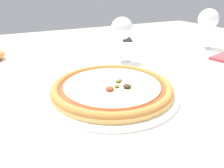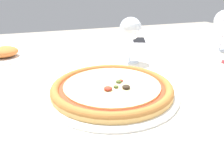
{
  "view_description": "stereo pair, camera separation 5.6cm",
  "coord_description": "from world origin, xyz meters",
  "views": [
    {
      "loc": [
        -0.34,
        -0.62,
        0.97
      ],
      "look_at": [
        -0.11,
        -0.16,
        0.75
      ],
      "focal_mm": 35.0,
      "sensor_mm": 36.0,
      "label": 1
    },
    {
      "loc": [
        -0.29,
        -0.64,
        0.97
      ],
      "look_at": [
        -0.11,
        -0.16,
        0.75
      ],
      "focal_mm": 35.0,
      "sensor_mm": 36.0,
      "label": 2
    }
  ],
  "objects": [
    {
      "name": "dining_table",
      "position": [
        0.0,
        0.0,
        0.64
      ],
      "size": [
        1.49,
        1.08,
        0.72
      ],
      "color": "brown",
      "rests_on": "ground_plane"
    },
    {
      "name": "pizza_plate",
      "position": [
        -0.11,
        -0.16,
        0.73
      ],
      "size": [
        0.34,
        0.34,
        0.04
      ],
      "color": "white",
      "rests_on": "dining_table"
    },
    {
      "name": "wine_glass_far_right",
      "position": [
        0.05,
        0.08,
        0.83
      ],
      "size": [
        0.08,
        0.08,
        0.16
      ],
      "color": "silver",
      "rests_on": "dining_table"
    },
    {
      "name": "cell_phone",
      "position": [
        0.24,
        0.37,
        0.72
      ],
      "size": [
        0.12,
        0.16,
        0.01
      ],
      "color": "white",
      "rests_on": "dining_table"
    },
    {
      "name": "side_plate",
      "position": [
        -0.39,
        0.28,
        0.73
      ],
      "size": [
        0.18,
        0.18,
        0.05
      ],
      "color": "white",
      "rests_on": "dining_table"
    }
  ]
}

